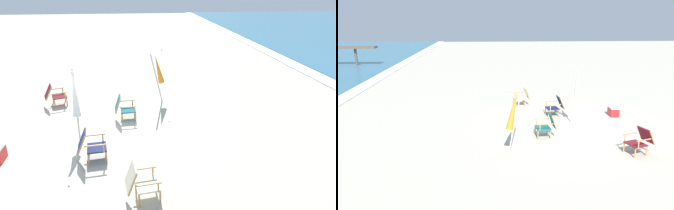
% 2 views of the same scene
% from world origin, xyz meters
% --- Properties ---
extents(ground_plane, '(80.00, 80.00, 0.00)m').
position_xyz_m(ground_plane, '(0.00, 0.00, 0.00)').
color(ground_plane, '#B7AF9E').
extents(beach_chair_mid_center, '(0.63, 0.71, 0.82)m').
position_xyz_m(beach_chair_mid_center, '(-1.21, 1.15, 0.43)').
color(beach_chair_mid_center, '#196066').
rests_on(beach_chair_mid_center, ground).
extents(beach_chair_far_center, '(0.66, 0.76, 0.81)m').
position_xyz_m(beach_chair_far_center, '(2.85, 1.56, 0.43)').
color(beach_chair_far_center, beige).
rests_on(beach_chair_far_center, ground).
extents(beach_chair_front_right, '(0.79, 0.89, 0.79)m').
position_xyz_m(beach_chair_front_right, '(-2.75, -1.39, 0.42)').
color(beach_chair_front_right, maroon).
rests_on(beach_chair_front_right, ground).
extents(beach_chair_back_left, '(0.65, 0.78, 0.80)m').
position_xyz_m(beach_chair_back_left, '(1.18, 0.36, 0.43)').
color(beach_chair_back_left, '#19234C').
rests_on(beach_chair_back_left, ground).
extents(umbrella_furled_orange, '(0.72, 0.60, 2.01)m').
position_xyz_m(umbrella_furled_orange, '(-2.50, 2.41, 1.31)').
color(umbrella_furled_orange, '#B7B2A8').
rests_on(umbrella_furled_orange, ground).
extents(umbrella_furled_white, '(0.51, 0.29, 2.10)m').
position_xyz_m(umbrella_furled_white, '(0.17, -0.07, 1.37)').
color(umbrella_furled_white, '#B7B2A8').
rests_on(umbrella_furled_white, ground).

